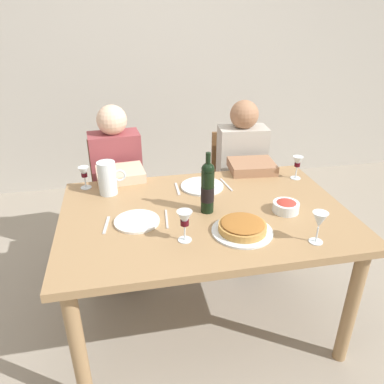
% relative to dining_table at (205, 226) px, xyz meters
% --- Properties ---
extents(ground_plane, '(8.00, 8.00, 0.00)m').
position_rel_dining_table_xyz_m(ground_plane, '(0.00, 0.00, -0.67)').
color(ground_plane, gray).
extents(back_wall, '(8.00, 0.10, 2.80)m').
position_rel_dining_table_xyz_m(back_wall, '(0.00, 2.14, 0.73)').
color(back_wall, '#B2ADA3').
rests_on(back_wall, ground).
extents(dining_table, '(1.50, 1.00, 0.76)m').
position_rel_dining_table_xyz_m(dining_table, '(0.00, 0.00, 0.00)').
color(dining_table, '#9E7A51').
rests_on(dining_table, ground).
extents(wine_bottle, '(0.07, 0.07, 0.33)m').
position_rel_dining_table_xyz_m(wine_bottle, '(0.01, -0.00, 0.23)').
color(wine_bottle, black).
rests_on(wine_bottle, dining_table).
extents(water_pitcher, '(0.16, 0.10, 0.19)m').
position_rel_dining_table_xyz_m(water_pitcher, '(-0.50, 0.32, 0.18)').
color(water_pitcher, silver).
rests_on(water_pitcher, dining_table).
extents(baked_tart, '(0.29, 0.29, 0.06)m').
position_rel_dining_table_xyz_m(baked_tart, '(0.13, -0.23, 0.12)').
color(baked_tart, silver).
rests_on(baked_tart, dining_table).
extents(salad_bowl, '(0.14, 0.14, 0.06)m').
position_rel_dining_table_xyz_m(salad_bowl, '(0.42, -0.08, 0.12)').
color(salad_bowl, silver).
rests_on(salad_bowl, dining_table).
extents(wine_glass_left_diner, '(0.07, 0.07, 0.15)m').
position_rel_dining_table_xyz_m(wine_glass_left_diner, '(-0.15, -0.24, 0.20)').
color(wine_glass_left_diner, silver).
rests_on(wine_glass_left_diner, dining_table).
extents(wine_glass_right_diner, '(0.06, 0.06, 0.13)m').
position_rel_dining_table_xyz_m(wine_glass_right_diner, '(-0.63, 0.42, 0.19)').
color(wine_glass_right_diner, silver).
rests_on(wine_glass_right_diner, dining_table).
extents(wine_glass_centre, '(0.06, 0.06, 0.15)m').
position_rel_dining_table_xyz_m(wine_glass_centre, '(0.65, 0.30, 0.20)').
color(wine_glass_centre, silver).
rests_on(wine_glass_centre, dining_table).
extents(wine_glass_spare, '(0.07, 0.07, 0.15)m').
position_rel_dining_table_xyz_m(wine_glass_spare, '(0.43, -0.38, 0.20)').
color(wine_glass_spare, silver).
rests_on(wine_glass_spare, dining_table).
extents(dinner_plate_left_setting, '(0.26, 0.26, 0.01)m').
position_rel_dining_table_xyz_m(dinner_plate_left_setting, '(0.05, 0.29, 0.10)').
color(dinner_plate_left_setting, silver).
rests_on(dinner_plate_left_setting, dining_table).
extents(dinner_plate_right_setting, '(0.23, 0.23, 0.01)m').
position_rel_dining_table_xyz_m(dinner_plate_right_setting, '(-0.36, -0.04, 0.10)').
color(dinner_plate_right_setting, white).
rests_on(dinner_plate_right_setting, dining_table).
extents(fork_left_setting, '(0.02, 0.16, 0.00)m').
position_rel_dining_table_xyz_m(fork_left_setting, '(-0.10, 0.29, 0.09)').
color(fork_left_setting, silver).
rests_on(fork_left_setting, dining_table).
extents(knife_left_setting, '(0.03, 0.18, 0.00)m').
position_rel_dining_table_xyz_m(knife_left_setting, '(0.20, 0.29, 0.09)').
color(knife_left_setting, silver).
rests_on(knife_left_setting, dining_table).
extents(knife_right_setting, '(0.03, 0.18, 0.00)m').
position_rel_dining_table_xyz_m(knife_right_setting, '(-0.21, -0.04, 0.09)').
color(knife_right_setting, silver).
rests_on(knife_right_setting, dining_table).
extents(spoon_right_setting, '(0.04, 0.16, 0.00)m').
position_rel_dining_table_xyz_m(spoon_right_setting, '(-0.51, -0.04, 0.09)').
color(spoon_right_setting, silver).
rests_on(spoon_right_setting, dining_table).
extents(chair_left, '(0.43, 0.43, 0.87)m').
position_rel_dining_table_xyz_m(chair_left, '(-0.46, 0.91, -0.17)').
color(chair_left, brown).
rests_on(chair_left, ground).
extents(diner_left, '(0.37, 0.53, 1.16)m').
position_rel_dining_table_xyz_m(diner_left, '(-0.44, 0.68, -0.05)').
color(diner_left, '#8E3D42').
rests_on(diner_left, ground).
extents(chair_right, '(0.43, 0.43, 0.87)m').
position_rel_dining_table_xyz_m(chair_right, '(0.46, 0.87, -0.17)').
color(chair_right, brown).
rests_on(chair_right, ground).
extents(diner_right, '(0.36, 0.53, 1.16)m').
position_rel_dining_table_xyz_m(diner_right, '(0.44, 0.64, -0.05)').
color(diner_right, '#B7B2A8').
rests_on(diner_right, ground).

